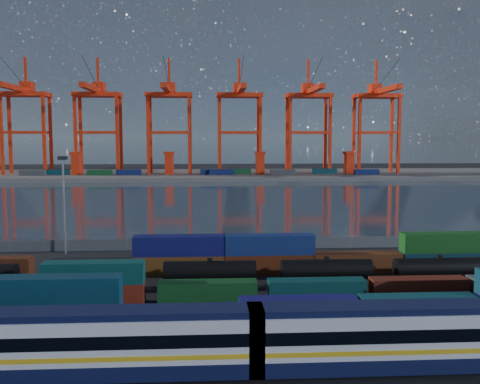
{
  "coord_description": "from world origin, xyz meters",
  "views": [
    {
      "loc": [
        -5.6,
        -65.05,
        19.54
      ],
      "look_at": [
        0.0,
        30.0,
        10.0
      ],
      "focal_mm": 40.0,
      "sensor_mm": 36.0,
      "label": 1
    }
  ],
  "objects": [
    {
      "name": "straddle_carriers",
      "position": [
        -2.5,
        200.0,
        7.82
      ],
      "size": [
        140.0,
        7.0,
        11.1
      ],
      "color": "red",
      "rests_on": "far_quay"
    },
    {
      "name": "gantry_cranes",
      "position": [
        -7.5,
        203.43,
        36.35
      ],
      "size": [
        197.81,
        43.79,
        59.3
      ],
      "color": "red",
      "rests_on": "ground"
    },
    {
      "name": "passenger_train",
      "position": [
        -14.81,
        -22.58,
        2.91
      ],
      "size": [
        79.32,
        3.37,
        5.79
      ],
      "color": "silver",
      "rests_on": "ground"
    },
    {
      "name": "quay_containers",
      "position": [
        -11.0,
        195.46,
        3.3
      ],
      "size": [
        172.58,
        10.99,
        2.6
      ],
      "color": "navy",
      "rests_on": "far_quay"
    },
    {
      "name": "container_row_south",
      "position": [
        1.78,
        -10.31,
        2.27
      ],
      "size": [
        140.48,
        2.55,
        5.44
      ],
      "color": "#474B4D",
      "rests_on": "ground"
    },
    {
      "name": "ground",
      "position": [
        0.0,
        0.0,
        0.0
      ],
      "size": [
        700.0,
        700.0,
        0.0
      ],
      "primitive_type": "plane",
      "color": "black",
      "rests_on": "ground"
    },
    {
      "name": "container_row_north",
      "position": [
        9.12,
        10.9,
        2.23
      ],
      "size": [
        141.98,
        2.66,
        5.67
      ],
      "color": "navy",
      "rests_on": "ground"
    },
    {
      "name": "far_quay",
      "position": [
        0.0,
        210.0,
        1.0
      ],
      "size": [
        700.0,
        70.0,
        2.0
      ],
      "primitive_type": "cube",
      "color": "#514F4C",
      "rests_on": "ground"
    },
    {
      "name": "distant_mountains",
      "position": [
        63.02,
        1600.0,
        220.29
      ],
      "size": [
        2470.0,
        1100.0,
        520.0
      ],
      "color": "#1E2630",
      "rests_on": "ground"
    },
    {
      "name": "tanker_string",
      "position": [
        -5.5,
        4.03,
        1.94
      ],
      "size": [
        136.56,
        2.7,
        3.86
      ],
      "color": "black",
      "rests_on": "ground"
    },
    {
      "name": "yard_light_mast",
      "position": [
        -30.0,
        26.0,
        9.3
      ],
      "size": [
        1.6,
        0.4,
        16.6
      ],
      "color": "slate",
      "rests_on": "ground"
    },
    {
      "name": "harbor_water",
      "position": [
        0.0,
        105.0,
        0.01
      ],
      "size": [
        700.0,
        700.0,
        0.0
      ],
      "primitive_type": "plane",
      "color": "#303B46",
      "rests_on": "ground"
    },
    {
      "name": "container_row_mid",
      "position": [
        5.26,
        -2.49,
        1.53
      ],
      "size": [
        141.86,
        2.4,
        5.11
      ],
      "color": "#36383B",
      "rests_on": "ground"
    },
    {
      "name": "waterfront_fence",
      "position": [
        -0.0,
        28.0,
        1.0
      ],
      "size": [
        160.12,
        0.12,
        2.2
      ],
      "color": "#595B5E",
      "rests_on": "ground"
    }
  ]
}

